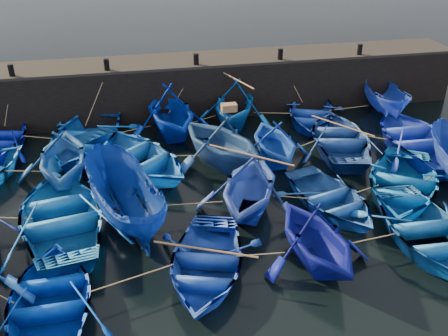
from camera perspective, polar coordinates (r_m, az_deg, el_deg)
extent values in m
plane|color=black|center=(16.06, 2.29, -7.68)|extent=(120.00, 120.00, 0.00)
cube|color=black|center=(24.63, -3.42, 9.31)|extent=(26.00, 2.50, 2.50)
cube|color=black|center=(24.21, -3.51, 12.22)|extent=(26.00, 2.50, 0.12)
cylinder|color=black|center=(23.55, -23.15, 10.23)|extent=(0.24, 0.24, 0.50)
cylinder|color=black|center=(23.07, -13.28, 11.44)|extent=(0.24, 0.24, 0.50)
cylinder|color=black|center=(23.27, -3.21, 12.31)|extent=(0.24, 0.24, 0.50)
cylinder|color=black|center=(24.14, 6.46, 12.81)|extent=(0.24, 0.24, 0.50)
cylinder|color=black|center=(25.62, 15.26, 12.95)|extent=(0.24, 0.24, 0.50)
imported|color=#051793|center=(22.95, -24.23, 2.98)|extent=(4.08, 5.04, 0.92)
imported|color=#0847B7|center=(21.71, -15.70, 3.45)|extent=(5.41, 6.50, 1.16)
imported|color=#0025A5|center=(22.00, -6.17, 6.48)|extent=(4.51, 5.02, 2.35)
imported|color=#0851A6|center=(22.96, 1.24, 7.46)|extent=(4.93, 5.26, 2.22)
imported|color=#133697|center=(23.80, 9.90, 6.15)|extent=(4.70, 5.40, 0.94)
imported|color=#203EBC|center=(25.41, 17.97, 7.45)|extent=(2.04, 4.28, 1.60)
imported|color=#215BA4|center=(19.20, -17.89, 1.35)|extent=(3.70, 4.27, 2.21)
imported|color=blue|center=(19.61, -10.73, 1.26)|extent=(6.85, 7.12, 1.20)
imported|color=navy|center=(19.36, -0.31, 3.29)|extent=(5.52, 5.74, 2.32)
imported|color=blue|center=(19.80, 5.84, 3.10)|extent=(3.25, 3.74, 1.92)
imported|color=navy|center=(21.54, 13.16, 3.41)|extent=(4.58, 5.68, 1.04)
imported|color=blue|center=(22.27, 21.25, 3.19)|extent=(4.23, 5.80, 1.18)
imported|color=blue|center=(16.78, -18.04, -5.11)|extent=(4.79, 6.08, 1.14)
imported|color=navy|center=(16.35, -11.40, -3.46)|extent=(3.25, 5.32, 1.93)
imported|color=blue|center=(16.53, 2.93, -1.94)|extent=(4.97, 5.25, 2.18)
imported|color=#194A8F|center=(17.41, 12.15, -3.41)|extent=(3.92, 4.78, 0.86)
imported|color=#075194|center=(18.79, 19.67, -1.62)|extent=(5.86, 6.30, 1.06)
imported|color=#002E9E|center=(13.90, -19.13, -14.07)|extent=(3.29, 4.57, 0.94)
imported|color=#193FAD|center=(14.29, -2.15, -10.79)|extent=(4.31, 5.12, 0.91)
imported|color=#08107D|center=(14.60, 10.48, -7.73)|extent=(3.79, 4.21, 1.96)
imported|color=#155AA0|center=(16.58, 22.08, -6.64)|extent=(3.72, 5.06, 1.02)
cube|color=brown|center=(18.88, 0.58, 6.93)|extent=(0.57, 0.36, 0.28)
cylinder|color=tan|center=(22.26, -20.09, 3.28)|extent=(1.69, 0.72, 0.04)
cylinder|color=tan|center=(21.91, -10.83, 4.21)|extent=(1.92, 0.65, 0.04)
cylinder|color=tan|center=(22.67, -2.36, 5.60)|extent=(1.22, 0.58, 0.04)
cylinder|color=tan|center=(23.40, 5.62, 6.27)|extent=(1.77, 0.48, 0.04)
cylinder|color=tan|center=(24.57, 14.04, 6.66)|extent=(2.02, 0.21, 0.04)
cylinder|color=tan|center=(19.90, -22.42, -0.32)|extent=(1.59, 0.40, 0.04)
cylinder|color=tan|center=(19.51, -14.16, 0.52)|extent=(0.59, 0.42, 0.04)
cylinder|color=tan|center=(19.55, -5.51, 1.41)|extent=(1.76, 0.35, 0.04)
cylinder|color=tan|center=(19.78, 2.77, 1.87)|extent=(0.35, 0.18, 0.04)
cylinder|color=tan|center=(20.71, 9.61, 2.80)|extent=(1.28, 0.65, 0.04)
cylinder|color=tan|center=(21.86, 17.27, 3.30)|extent=(1.28, 0.86, 0.04)
cylinder|color=tan|center=(17.29, -23.56, -5.24)|extent=(1.61, 0.45, 0.04)
cylinder|color=tan|center=(16.65, -14.67, -4.93)|extent=(0.19, 0.09, 0.04)
cylinder|color=tan|center=(16.57, -4.13, -4.11)|extent=(2.32, 0.21, 0.04)
cylinder|color=tan|center=(17.03, 7.61, -3.30)|extent=(1.01, 0.40, 0.04)
cylinder|color=tan|center=(18.03, 16.09, -2.30)|extent=(0.99, 0.34, 0.04)
cylinder|color=tan|center=(19.56, 22.62, -0.90)|extent=(0.74, 0.40, 0.04)
cylinder|color=tan|center=(14.38, -24.20, -13.16)|extent=(0.78, 0.70, 0.04)
cylinder|color=tan|center=(13.89, -10.50, -12.27)|extent=(2.32, 0.70, 0.04)
cylinder|color=tan|center=(14.46, 4.24, -9.82)|extent=(1.40, 0.15, 0.04)
cylinder|color=tan|center=(15.63, 16.56, -7.76)|extent=(1.88, 0.24, 0.04)
cylinder|color=tan|center=(23.74, -23.43, 6.98)|extent=(0.70, 0.47, 2.08)
cylinder|color=tan|center=(22.89, -14.39, 7.74)|extent=(1.22, 1.16, 2.09)
cylinder|color=tan|center=(23.26, -4.79, 8.91)|extent=(1.50, 0.54, 2.09)
cylinder|color=tan|center=(23.72, -1.22, 9.42)|extent=(1.57, 0.08, 2.09)
cylinder|color=tan|center=(24.44, 7.75, 9.76)|extent=(1.15, 0.44, 2.09)
cylinder|color=tan|center=(26.01, 16.01, 10.11)|extent=(0.96, 0.26, 2.08)
cylinder|color=#99724C|center=(22.56, 1.27, 10.15)|extent=(1.08, 2.84, 0.06)
cylinder|color=#99724C|center=(21.32, 13.33, 4.75)|extent=(1.77, 2.49, 0.06)
cylinder|color=#99724C|center=(15.98, 3.03, 1.50)|extent=(2.34, 1.97, 0.06)
cylinder|color=#99724C|center=(13.98, -2.19, -9.27)|extent=(2.74, 1.32, 0.06)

